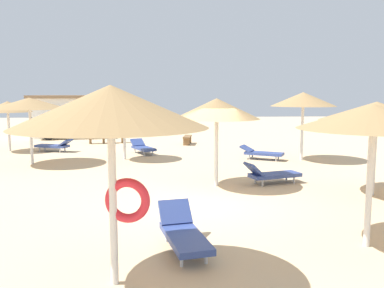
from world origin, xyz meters
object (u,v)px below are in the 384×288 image
(parasol_6, at_px, (29,104))
(lounger_2, at_px, (271,174))
(parasol_2, at_px, (217,109))
(parasol_1, at_px, (8,107))
(lounger_3, at_px, (143,147))
(lounger_1, at_px, (54,145))
(bench_0, at_px, (187,138))
(lounger_0, at_px, (183,233))
(parasol_7, at_px, (377,111))
(parked_car, at_px, (70,126))
(parasol_3, at_px, (124,108))
(bench_2, at_px, (100,138))
(beach_cabana, at_px, (64,116))
(parasol_9, at_px, (373,117))
(bench_1, at_px, (113,137))
(parasol_0, at_px, (111,108))
(parasol_5, at_px, (303,99))
(lounger_5, at_px, (261,153))

(parasol_6, distance_m, lounger_2, 10.28)
(parasol_2, relative_size, lounger_2, 1.41)
(parasol_1, distance_m, lounger_3, 7.28)
(lounger_1, height_order, bench_0, lounger_1)
(lounger_0, bearing_deg, parasol_7, 33.21)
(parked_car, bearing_deg, parasol_3, -64.00)
(parked_car, bearing_deg, bench_2, -51.76)
(parasol_6, relative_size, beach_cabana, 0.78)
(parasol_9, height_order, lounger_2, parasol_9)
(bench_0, relative_size, bench_1, 1.01)
(bench_1, bearing_deg, parasol_7, -55.56)
(parasol_0, relative_size, bench_1, 2.00)
(parasol_5, height_order, parasol_6, parasol_5)
(parasol_7, relative_size, bench_2, 2.08)
(parasol_6, relative_size, bench_2, 2.02)
(parasol_2, bearing_deg, lounger_2, 6.30)
(parasol_1, distance_m, lounger_2, 14.34)
(lounger_0, xyz_separation_m, lounger_5, (4.03, 10.28, -0.01))
(parasol_3, relative_size, lounger_0, 1.31)
(parasol_5, relative_size, lounger_1, 1.50)
(parasol_0, height_order, bench_1, parasol_0)
(lounger_3, bearing_deg, parasol_6, -149.16)
(parasol_9, distance_m, parked_car, 22.31)
(parked_car, bearing_deg, lounger_2, -56.09)
(parasol_0, xyz_separation_m, parasol_3, (-0.95, 12.06, -0.39))
(lounger_3, xyz_separation_m, bench_1, (-1.98, 4.49, 0.03))
(parasol_6, bearing_deg, lounger_0, -59.17)
(parasol_0, relative_size, parasol_9, 1.09)
(lounger_0, relative_size, bench_0, 1.27)
(parasol_0, bearing_deg, bench_1, 96.91)
(parasol_6, bearing_deg, lounger_5, 2.76)
(parasol_2, height_order, bench_2, parasol_2)
(parasol_6, bearing_deg, bench_1, 70.77)
(parasol_0, relative_size, parasol_2, 1.10)
(parasol_7, distance_m, parasol_9, 4.41)
(lounger_0, distance_m, beach_cabana, 22.21)
(parasol_5, bearing_deg, parasol_1, 164.42)
(parasol_1, relative_size, parasol_3, 1.00)
(bench_2, bearing_deg, lounger_3, -57.43)
(parasol_5, distance_m, lounger_5, 2.97)
(parasol_6, xyz_separation_m, beach_cabana, (-1.31, 11.19, -1.10))
(parasol_6, xyz_separation_m, bench_0, (6.92, 6.22, -2.19))
(parasol_2, bearing_deg, lounger_3, 110.30)
(parasol_2, height_order, parasol_3, parasol_2)
(parasol_0, xyz_separation_m, parasol_5, (6.91, 11.27, -0.03))
(lounger_5, bearing_deg, bench_2, 141.50)
(lounger_1, xyz_separation_m, bench_2, (1.81, 3.20, 0.03))
(parked_car, bearing_deg, lounger_3, -54.97)
(parasol_7, height_order, bench_0, parasol_7)
(bench_1, bearing_deg, parasol_0, -83.09)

